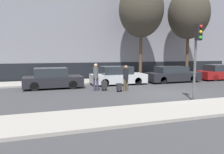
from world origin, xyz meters
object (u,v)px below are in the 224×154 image
(bare_tree_near_crossing, at_px, (189,14))
(pedestrian_right, at_px, (126,76))
(parked_car_1, at_px, (118,76))
(parked_car_3, at_px, (220,73))
(parked_car_2, at_px, (172,75))
(traffic_light, at_px, (197,47))
(pedestrian_left, at_px, (96,75))
(trolley_right, at_px, (119,87))
(parked_car_0, at_px, (53,79))
(bare_tree_down_street, at_px, (141,10))
(trolley_left, at_px, (104,85))

(bare_tree_near_crossing, bearing_deg, pedestrian_right, -151.12)
(parked_car_1, height_order, parked_car_3, parked_car_1)
(parked_car_1, bearing_deg, parked_car_2, -1.44)
(parked_car_3, height_order, traffic_light, traffic_light)
(pedestrian_right, bearing_deg, parked_car_1, 61.54)
(pedestrian_left, xyz_separation_m, trolley_right, (1.33, -0.87, -0.70))
(parked_car_3, distance_m, bare_tree_near_crossing, 6.33)
(parked_car_0, height_order, parked_car_2, parked_car_0)
(pedestrian_right, bearing_deg, traffic_light, -79.75)
(parked_car_2, distance_m, pedestrian_left, 7.73)
(parked_car_2, relative_size, pedestrian_right, 2.74)
(pedestrian_left, height_order, bare_tree_near_crossing, bare_tree_near_crossing)
(trolley_right, xyz_separation_m, bare_tree_near_crossing, (8.82, 4.75, 5.88))
(parked_car_2, distance_m, bare_tree_down_street, 6.30)
(parked_car_2, bearing_deg, trolley_right, -153.16)
(parked_car_3, distance_m, bare_tree_down_street, 9.59)
(traffic_light, bearing_deg, pedestrian_left, 130.44)
(trolley_right, bearing_deg, parked_car_2, 26.84)
(pedestrian_right, xyz_separation_m, bare_tree_near_crossing, (8.30, 4.58, 5.25))
(pedestrian_right, distance_m, bare_tree_down_street, 7.78)
(bare_tree_near_crossing, relative_size, bare_tree_down_street, 0.99)
(parked_car_2, bearing_deg, traffic_light, -115.68)
(pedestrian_left, relative_size, trolley_left, 1.52)
(bare_tree_down_street, bearing_deg, traffic_light, -97.30)
(parked_car_2, bearing_deg, parked_car_1, 178.56)
(trolley_right, xyz_separation_m, bare_tree_down_street, (3.83, 4.78, 5.95))
(parked_car_0, relative_size, bare_tree_down_street, 0.47)
(pedestrian_right, bearing_deg, pedestrian_left, 141.20)
(parked_car_0, xyz_separation_m, bare_tree_down_street, (7.81, 1.83, 5.61))
(pedestrian_right, height_order, traffic_light, traffic_light)
(parked_car_2, bearing_deg, trolley_left, -161.19)
(trolley_left, height_order, pedestrian_right, pedestrian_right)
(parked_car_0, xyz_separation_m, parked_car_1, (5.04, 0.25, 0.00))
(parked_car_0, relative_size, trolley_right, 3.73)
(parked_car_0, xyz_separation_m, trolley_right, (3.97, -2.95, -0.34))
(traffic_light, relative_size, bare_tree_near_crossing, 0.46)
(pedestrian_left, bearing_deg, parked_car_1, -121.40)
(parked_car_3, xyz_separation_m, pedestrian_left, (-12.77, -2.30, 0.37))
(parked_car_3, bearing_deg, trolley_right, -164.52)
(bare_tree_down_street, bearing_deg, parked_car_0, -166.84)
(bare_tree_near_crossing, xyz_separation_m, bare_tree_down_street, (-4.99, 0.03, 0.07))
(traffic_light, bearing_deg, trolley_right, 125.00)
(parked_car_3, height_order, trolley_left, parked_car_3)
(trolley_right, bearing_deg, bare_tree_down_street, 51.26)
(parked_car_3, height_order, pedestrian_right, pedestrian_right)
(parked_car_3, bearing_deg, pedestrian_right, -164.65)
(parked_car_1, relative_size, parked_car_3, 0.93)
(trolley_left, height_order, bare_tree_down_street, bare_tree_down_street)
(parked_car_3, xyz_separation_m, trolley_left, (-12.24, -2.44, -0.29))
(parked_car_2, distance_m, bare_tree_near_crossing, 6.44)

